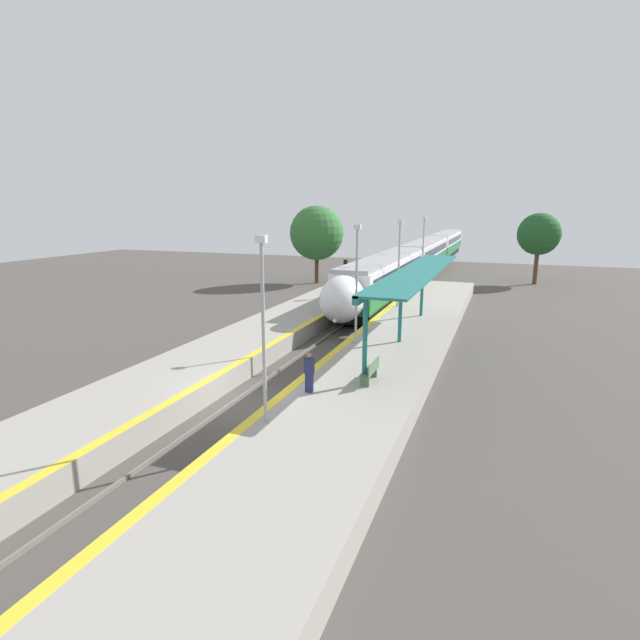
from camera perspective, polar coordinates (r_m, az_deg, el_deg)
ground_plane at (r=20.85m, az=-8.24°, el=-9.83°), size 120.00×120.00×0.00m
rail_left at (r=21.16m, az=-9.98°, el=-9.33°), size 0.08×90.00×0.15m
rail_right at (r=20.51m, az=-6.45°, el=-9.94°), size 0.08×90.00×0.15m
train at (r=61.27m, az=11.70°, el=7.22°), size 2.87×66.01×4.00m
platform_right at (r=19.14m, az=2.84°, el=-10.26°), size 5.08×64.00×0.98m
platform_left at (r=22.66m, az=-16.81°, el=-7.07°), size 4.41×64.00×0.98m
platform_bench at (r=20.57m, az=5.85°, el=-5.78°), size 0.44×1.67×0.89m
person_waiting at (r=19.24m, az=-1.24°, el=-5.96°), size 0.36×0.22×1.59m
railway_signal at (r=39.81m, az=2.91°, el=4.76°), size 0.28×0.28×3.91m
lamppost_near at (r=16.08m, az=-6.51°, el=0.03°), size 0.36×0.20×6.16m
lamppost_mid at (r=25.76m, az=4.20°, el=4.89°), size 0.36×0.20×6.16m
lamppost_far at (r=35.94m, az=9.01°, el=7.01°), size 0.36×0.20×6.16m
lamppost_farthest at (r=46.28m, az=11.70°, el=8.17°), size 0.36×0.20×6.16m
station_canopy at (r=26.11m, az=10.57°, el=5.11°), size 2.02×16.87×3.87m
background_tree_left at (r=53.12m, az=-0.38°, el=9.91°), size 5.67×5.67×8.14m
background_tree_right at (r=57.12m, az=23.74°, el=8.95°), size 4.33×4.33×7.39m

